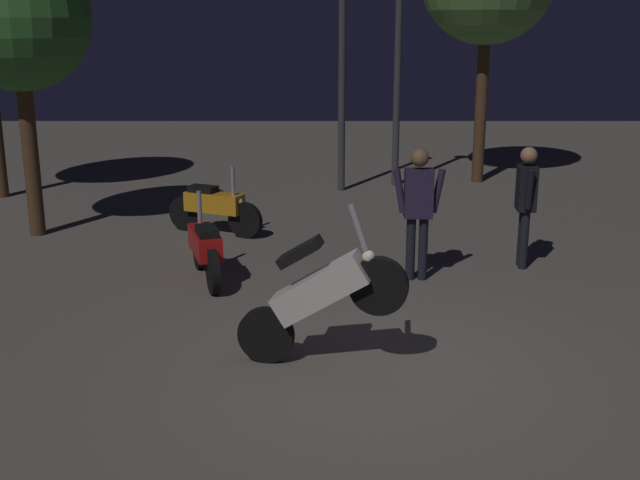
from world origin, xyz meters
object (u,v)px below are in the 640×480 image
object	(u,v)px
person_bystander_far	(525,197)
streetlamp_near	(398,33)
motorcycle_orange_parked_right	(213,207)
person_rider_beside	(417,202)
streetlamp_far	(342,21)
motorcycle_white_foreground	(320,294)
motorcycle_red_parked_left	(204,248)

from	to	relation	value
person_bystander_far	streetlamp_near	distance (m)	6.12
motorcycle_orange_parked_right	person_rider_beside	world-z (taller)	person_rider_beside
streetlamp_near	streetlamp_far	distance (m)	1.25
motorcycle_white_foreground	person_rider_beside	bearing A→B (deg)	77.32
streetlamp_near	motorcycle_red_parked_left	bearing A→B (deg)	-115.81
person_rider_beside	streetlamp_far	bearing A→B (deg)	-170.60
motorcycle_white_foreground	motorcycle_red_parked_left	size ratio (longest dim) A/B	1.02
motorcycle_red_parked_left	person_bystander_far	world-z (taller)	person_bystander_far
motorcycle_red_parked_left	streetlamp_far	xyz separation A→B (m)	(1.90, 5.72, 2.82)
motorcycle_white_foreground	streetlamp_far	distance (m)	8.76
motorcycle_white_foreground	streetlamp_far	bearing A→B (deg)	99.18
motorcycle_white_foreground	streetlamp_far	world-z (taller)	streetlamp_far
motorcycle_orange_parked_right	streetlamp_far	size ratio (longest dim) A/B	0.30
person_bystander_far	motorcycle_orange_parked_right	bearing A→B (deg)	-16.38
motorcycle_white_foreground	motorcycle_orange_parked_right	distance (m)	5.28
motorcycle_white_foreground	person_bystander_far	size ratio (longest dim) A/B	1.00
motorcycle_red_parked_left	streetlamp_far	distance (m)	6.66
motorcycle_red_parked_left	streetlamp_far	size ratio (longest dim) A/B	0.31
motorcycle_red_parked_left	person_bystander_far	size ratio (longest dim) A/B	0.98
motorcycle_orange_parked_right	streetlamp_far	bearing A→B (deg)	82.95
motorcycle_red_parked_left	motorcycle_orange_parked_right	size ratio (longest dim) A/B	1.04
motorcycle_red_parked_left	person_rider_beside	bearing A→B (deg)	-106.46
motorcycle_red_parked_left	person_rider_beside	xyz separation A→B (m)	(2.73, 0.04, 0.59)
motorcycle_white_foreground	motorcycle_orange_parked_right	xyz separation A→B (m)	(-1.67, 5.00, -0.31)
streetlamp_near	motorcycle_white_foreground	bearing A→B (deg)	-99.79
motorcycle_white_foreground	person_bystander_far	bearing A→B (deg)	61.81
streetlamp_far	motorcycle_white_foreground	bearing A→B (deg)	-92.86
motorcycle_orange_parked_right	person_bystander_far	xyz separation A→B (m)	(4.42, -1.74, 0.54)
motorcycle_red_parked_left	person_rider_beside	distance (m)	2.79
person_bystander_far	streetlamp_far	bearing A→B (deg)	-60.36
motorcycle_white_foreground	streetlamp_near	distance (m)	9.31
streetlamp_near	motorcycle_orange_parked_right	bearing A→B (deg)	-129.43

